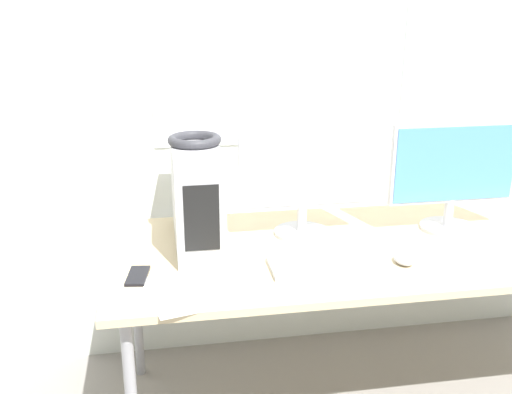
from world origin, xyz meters
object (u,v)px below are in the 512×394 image
(mouse, at_px, (404,259))
(monitor_main, at_px, (303,173))
(monitor_right_near, at_px, (453,172))
(keyboard, at_px, (327,264))
(pc_tower, at_px, (196,195))
(cell_phone, at_px, (138,276))
(headphones, at_px, (195,140))

(mouse, bearing_deg, monitor_main, 132.67)
(monitor_main, xyz_separation_m, monitor_right_near, (0.60, -0.04, -0.01))
(keyboard, bearing_deg, monitor_main, 93.52)
(monitor_main, bearing_deg, pc_tower, -177.50)
(pc_tower, relative_size, mouse, 5.25)
(monitor_right_near, relative_size, keyboard, 1.28)
(keyboard, bearing_deg, monitor_right_near, 24.29)
(mouse, bearing_deg, monitor_right_near, 42.49)
(cell_phone, bearing_deg, headphones, 57.53)
(headphones, xyz_separation_m, keyboard, (0.43, -0.29, -0.40))
(mouse, bearing_deg, pc_tower, 156.89)
(pc_tower, bearing_deg, cell_phone, -130.99)
(headphones, xyz_separation_m, monitor_main, (0.42, 0.02, -0.15))
(monitor_main, relative_size, cell_phone, 3.36)
(pc_tower, xyz_separation_m, mouse, (0.71, -0.30, -0.18))
(monitor_main, height_order, monitor_right_near, monitor_main)
(monitor_right_near, bearing_deg, pc_tower, 178.54)
(pc_tower, height_order, mouse, pc_tower)
(pc_tower, distance_m, monitor_main, 0.42)
(pc_tower, relative_size, monitor_right_near, 0.95)
(monitor_right_near, height_order, keyboard, monitor_right_near)
(headphones, relative_size, keyboard, 0.48)
(monitor_right_near, bearing_deg, monitor_main, 175.81)
(monitor_main, xyz_separation_m, mouse, (0.30, -0.32, -0.24))
(headphones, distance_m, keyboard, 0.66)
(pc_tower, bearing_deg, monitor_right_near, -1.46)
(pc_tower, height_order, keyboard, pc_tower)
(monitor_right_near, relative_size, mouse, 5.51)
(pc_tower, relative_size, cell_phone, 3.31)
(monitor_right_near, xyz_separation_m, cell_phone, (-1.24, -0.23, -0.24))
(headphones, distance_m, cell_phone, 0.53)
(headphones, xyz_separation_m, monitor_right_near, (1.02, -0.03, -0.17))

